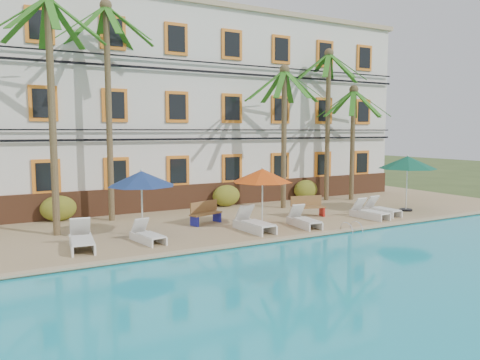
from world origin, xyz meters
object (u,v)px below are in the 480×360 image
palm_a (51,83)px  umbrella_red (262,176)px  lounger_c (254,223)px  lounger_e (369,212)px  palm_d (328,105)px  lounger_a (82,239)px  lounger_b (147,235)px  palm_e (353,126)px  lounger_d (304,220)px  lounger_f (381,209)px  pool_ladder (351,231)px  bench_right (308,206)px  bench_left (205,212)px  umbrella_green (407,163)px  palm_c (284,116)px  umbrella_blue (141,179)px  palm_b (108,83)px

palm_a → umbrella_red: 8.57m
lounger_c → lounger_e: size_ratio=1.12×
palm_d → lounger_a: size_ratio=3.96×
palm_a → lounger_b: (2.59, -2.71, -5.32)m
lounger_e → palm_e: bearing=55.3°
lounger_d → lounger_f: size_ratio=1.02×
lounger_c → lounger_d: size_ratio=1.11×
lounger_b → lounger_e: size_ratio=0.94×
lounger_c → pool_ladder: lounger_c is taller
umbrella_red → lounger_c: bearing=-146.0°
palm_e → pool_ladder: (-5.75, -6.31, -4.14)m
palm_a → bench_right: 11.75m
bench_right → lounger_b: bearing=-171.2°
bench_left → bench_right: same height
palm_e → umbrella_green: (-0.26, -4.11, -1.82)m
palm_c → lounger_c: size_ratio=3.41×
lounger_f → lounger_c: bearing=-179.2°
umbrella_blue → umbrella_red: (4.70, -0.75, -0.04)m
palm_b → pool_ladder: palm_b is taller
palm_a → palm_b: palm_b is taller
palm_b → palm_c: palm_b is taller
palm_a → bench_right: bearing=-8.1°
umbrella_red → lounger_a: umbrella_red is taller
lounger_e → bench_left: size_ratio=1.18×
umbrella_blue → palm_e: bearing=14.1°
palm_d → lounger_b: size_ratio=4.73×
palm_e → lounger_f: bearing=-116.5°
lounger_d → palm_b: bearing=141.6°
umbrella_blue → bench_right: (7.76, 0.25, -1.65)m
bench_right → umbrella_red: bearing=-161.8°
lounger_d → bench_left: 4.09m
palm_d → palm_b: bearing=-179.2°
palm_c → lounger_e: size_ratio=3.80×
umbrella_green → lounger_d: bearing=-174.4°
umbrella_blue → umbrella_red: size_ratio=1.02×
lounger_a → lounger_e: bearing=-2.7°
umbrella_red → lounger_b: (-4.83, -0.22, -1.82)m
palm_e → palm_b: bearing=178.5°
lounger_a → lounger_d: 8.54m
palm_a → palm_d: 14.61m
umbrella_green → lounger_d: 6.95m
umbrella_red → palm_d: bearing=32.9°
lounger_d → pool_ladder: bearing=-54.0°
umbrella_green → bench_right: 5.50m
palm_a → bench_right: (10.48, -1.48, -5.10)m
umbrella_blue → lounger_b: umbrella_blue is taller
palm_e → bench_right: size_ratio=4.05×
palm_a → lounger_b: palm_a is taller
palm_b → lounger_d: (6.44, -5.11, -5.55)m
palm_d → bench_left: size_ratio=5.28×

